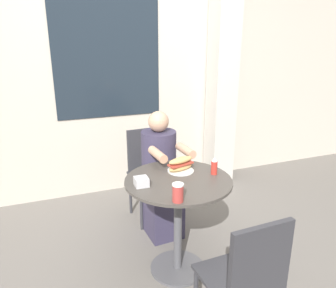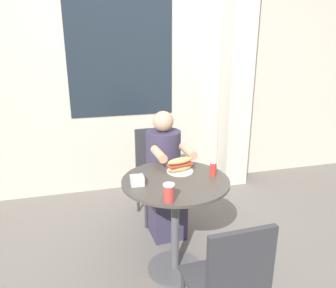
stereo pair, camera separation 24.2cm
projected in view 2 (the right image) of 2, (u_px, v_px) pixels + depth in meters
The scene contains 11 objects.
ground_plane at pixel (175, 269), 2.53m from camera, with size 8.00×8.00×0.00m, color slate.
storefront_wall at pixel (135, 67), 3.58m from camera, with size 8.00×0.09×2.80m.
lattice_pillar at pixel (237, 84), 3.74m from camera, with size 0.28×0.28×2.40m.
cafe_table at pixel (175, 205), 2.36m from camera, with size 0.76×0.76×0.76m.
diner_chair at pixel (155, 165), 3.21m from camera, with size 0.40×0.40×0.87m.
seated_diner at pixel (165, 181), 2.90m from camera, with size 0.33×0.55×1.12m.
empty_chair_across at pixel (231, 281), 1.67m from camera, with size 0.39×0.39×0.87m.
sandwich_on_plate at pixel (180, 166), 2.42m from camera, with size 0.22×0.20×0.11m.
drink_cup at pixel (169, 193), 1.97m from camera, with size 0.07×0.07×0.12m.
napkin_box at pixel (137, 180), 2.21m from camera, with size 0.09×0.09×0.06m.
condiment_bottle at pixel (213, 168), 2.34m from camera, with size 0.05×0.05×0.13m.
Camera 2 is at (-0.60, -2.02, 1.70)m, focal length 35.00 mm.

